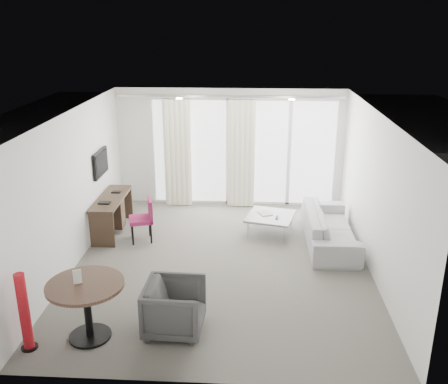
# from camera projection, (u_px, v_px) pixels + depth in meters

# --- Properties ---
(floor) EXTENTS (5.00, 6.00, 0.00)m
(floor) POSITION_uv_depth(u_px,v_px,m) (222.00, 263.00, 8.64)
(floor) COLOR #5D5A51
(floor) RESTS_ON ground
(ceiling) EXTENTS (5.00, 6.00, 0.00)m
(ceiling) POSITION_uv_depth(u_px,v_px,m) (222.00, 114.00, 7.78)
(ceiling) COLOR white
(ceiling) RESTS_ON ground
(wall_left) EXTENTS (0.00, 6.00, 2.60)m
(wall_left) POSITION_uv_depth(u_px,v_px,m) (73.00, 190.00, 8.35)
(wall_left) COLOR silver
(wall_left) RESTS_ON ground
(wall_right) EXTENTS (0.00, 6.00, 2.60)m
(wall_right) POSITION_uv_depth(u_px,v_px,m) (376.00, 196.00, 8.08)
(wall_right) COLOR silver
(wall_right) RESTS_ON ground
(wall_front) EXTENTS (5.00, 0.00, 2.60)m
(wall_front) POSITION_uv_depth(u_px,v_px,m) (205.00, 285.00, 5.39)
(wall_front) COLOR silver
(wall_front) RESTS_ON ground
(window_panel) EXTENTS (4.00, 0.02, 2.38)m
(window_panel) POSITION_uv_depth(u_px,v_px,m) (244.00, 152.00, 11.04)
(window_panel) COLOR white
(window_panel) RESTS_ON ground
(window_frame) EXTENTS (4.10, 0.06, 2.44)m
(window_frame) POSITION_uv_depth(u_px,v_px,m) (244.00, 152.00, 11.02)
(window_frame) COLOR white
(window_frame) RESTS_ON ground
(curtain_left) EXTENTS (0.60, 0.20, 2.38)m
(curtain_left) POSITION_uv_depth(u_px,v_px,m) (178.00, 153.00, 10.96)
(curtain_left) COLOR #EDEACA
(curtain_left) RESTS_ON ground
(curtain_right) EXTENTS (0.60, 0.20, 2.38)m
(curtain_right) POSITION_uv_depth(u_px,v_px,m) (241.00, 154.00, 10.89)
(curtain_right) COLOR #EDEACA
(curtain_right) RESTS_ON ground
(curtain_track) EXTENTS (4.80, 0.04, 0.04)m
(curtain_track) POSITION_uv_depth(u_px,v_px,m) (230.00, 97.00, 10.48)
(curtain_track) COLOR #B2B2B7
(curtain_track) RESTS_ON ceiling
(downlight_a) EXTENTS (0.12, 0.12, 0.02)m
(downlight_a) POSITION_uv_depth(u_px,v_px,m) (179.00, 98.00, 9.34)
(downlight_a) COLOR #FFE0B2
(downlight_a) RESTS_ON ceiling
(downlight_b) EXTENTS (0.12, 0.12, 0.02)m
(downlight_b) POSITION_uv_depth(u_px,v_px,m) (292.00, 99.00, 9.22)
(downlight_b) COLOR #FFE0B2
(downlight_b) RESTS_ON ceiling
(desk) EXTENTS (0.48, 1.53, 0.72)m
(desk) POSITION_uv_depth(u_px,v_px,m) (112.00, 215.00, 9.81)
(desk) COLOR #37281B
(desk) RESTS_ON floor
(tv) EXTENTS (0.05, 0.80, 0.50)m
(tv) POSITION_uv_depth(u_px,v_px,m) (101.00, 163.00, 9.69)
(tv) COLOR black
(tv) RESTS_ON wall_left
(desk_chair) EXTENTS (0.55, 0.53, 0.83)m
(desk_chair) POSITION_uv_depth(u_px,v_px,m) (141.00, 220.00, 9.39)
(desk_chair) COLOR #8C1D4E
(desk_chair) RESTS_ON floor
(round_table) EXTENTS (1.33, 1.33, 0.80)m
(round_table) POSITION_uv_depth(u_px,v_px,m) (88.00, 311.00, 6.53)
(round_table) COLOR #422C20
(round_table) RESTS_ON floor
(menu_card) EXTENTS (0.11, 0.06, 0.20)m
(menu_card) POSITION_uv_depth(u_px,v_px,m) (79.00, 289.00, 6.42)
(menu_card) COLOR white
(menu_card) RESTS_ON round_table
(red_lamp) EXTENTS (0.28, 0.28, 1.07)m
(red_lamp) POSITION_uv_depth(u_px,v_px,m) (24.00, 312.00, 6.26)
(red_lamp) COLOR #A9131C
(red_lamp) RESTS_ON floor
(tub_armchair) EXTENTS (0.82, 0.80, 0.72)m
(tub_armchair) POSITION_uv_depth(u_px,v_px,m) (175.00, 308.00, 6.67)
(tub_armchair) COLOR #373737
(tub_armchair) RESTS_ON floor
(coffee_table) EXTENTS (1.05, 1.05, 0.39)m
(coffee_table) POSITION_uv_depth(u_px,v_px,m) (270.00, 224.00, 9.76)
(coffee_table) COLOR gray
(coffee_table) RESTS_ON floor
(remote) EXTENTS (0.07, 0.18, 0.02)m
(remote) POSITION_uv_depth(u_px,v_px,m) (277.00, 219.00, 9.58)
(remote) COLOR black
(remote) RESTS_ON coffee_table
(magazine) EXTENTS (0.30, 0.33, 0.02)m
(magazine) POSITION_uv_depth(u_px,v_px,m) (265.00, 215.00, 9.79)
(magazine) COLOR gray
(magazine) RESTS_ON coffee_table
(sofa) EXTENTS (0.86, 2.20, 0.64)m
(sofa) POSITION_uv_depth(u_px,v_px,m) (330.00, 227.00, 9.31)
(sofa) COLOR #9B9B9C
(sofa) RESTS_ON floor
(terrace_slab) EXTENTS (5.60, 3.00, 0.12)m
(terrace_slab) POSITION_uv_depth(u_px,v_px,m) (244.00, 184.00, 12.88)
(terrace_slab) COLOR #4D4D50
(terrace_slab) RESTS_ON ground
(rattan_chair_a) EXTENTS (0.64, 0.64, 0.75)m
(rattan_chair_a) POSITION_uv_depth(u_px,v_px,m) (276.00, 167.00, 12.87)
(rattan_chair_a) COLOR #4E311B
(rattan_chair_a) RESTS_ON terrace_slab
(rattan_chair_b) EXTENTS (0.66, 0.66, 0.81)m
(rattan_chair_b) POSITION_uv_depth(u_px,v_px,m) (317.00, 170.00, 12.52)
(rattan_chair_b) COLOR #4E311B
(rattan_chair_b) RESTS_ON terrace_slab
(rattan_table) EXTENTS (0.57, 0.57, 0.53)m
(rattan_table) POSITION_uv_depth(u_px,v_px,m) (291.00, 179.00, 12.26)
(rattan_table) COLOR #4E311B
(rattan_table) RESTS_ON terrace_slab
(balustrade) EXTENTS (5.50, 0.06, 1.05)m
(balustrade) POSITION_uv_depth(u_px,v_px,m) (245.00, 149.00, 14.06)
(balustrade) COLOR #B2B2B7
(balustrade) RESTS_ON terrace_slab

